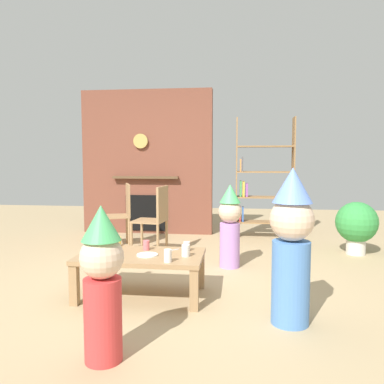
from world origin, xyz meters
TOP-DOWN VIEW (x-y plane):
  - ground_plane at (0.00, 0.00)m, footprint 12.00×12.00m
  - brick_fireplace_feature at (-0.87, 2.60)m, footprint 2.20×0.28m
  - bookshelf at (1.01, 2.40)m, footprint 0.90×0.28m
  - coffee_table at (-0.22, -0.39)m, footprint 1.12×0.65m
  - paper_cup_near_left at (-0.53, -0.12)m, footprint 0.06×0.06m
  - paper_cup_near_right at (0.19, -0.43)m, footprint 0.07×0.07m
  - paper_cup_center at (0.07, -0.63)m, footprint 0.06×0.06m
  - paper_cup_far_left at (-0.21, -0.24)m, footprint 0.06×0.06m
  - paper_cup_far_right at (0.17, -0.23)m, footprint 0.06×0.06m
  - paper_plate_front at (-0.15, -0.44)m, footprint 0.19×0.19m
  - paper_plate_rear at (-0.49, -0.56)m, footprint 0.17×0.17m
  - birthday_cake_slice at (-0.58, -0.33)m, footprint 0.10×0.10m
  - table_fork at (0.04, -0.23)m, footprint 0.11×0.12m
  - child_with_cone_hat at (-0.18, -1.51)m, footprint 0.27×0.27m
  - child_in_pink at (1.05, -0.83)m, footprint 0.33×0.33m
  - child_by_the_chairs at (0.56, 0.65)m, footprint 0.27×0.27m
  - dining_chair_left at (-1.00, 1.53)m, footprint 0.52×0.52m
  - dining_chair_middle at (-0.42, 1.14)m, footprint 0.45×0.45m
  - potted_plant_tall at (2.20, 1.45)m, footprint 0.54×0.54m

SIDE VIEW (x-z plane):
  - ground_plane at x=0.00m, z-range 0.00..0.00m
  - coffee_table at x=-0.22m, z-range 0.14..0.53m
  - table_fork at x=0.04m, z-range 0.39..0.40m
  - paper_plate_front at x=-0.15m, z-range 0.39..0.40m
  - paper_plate_rear at x=-0.49m, z-range 0.39..0.40m
  - potted_plant_tall at x=2.20m, z-range 0.06..0.75m
  - birthday_cake_slice at x=-0.58m, z-range 0.39..0.47m
  - paper_cup_far_right at x=0.17m, z-range 0.39..0.48m
  - paper_cup_far_left at x=-0.21m, z-range 0.39..0.48m
  - paper_cup_near_left at x=-0.53m, z-range 0.39..0.49m
  - paper_cup_near_right at x=0.19m, z-range 0.39..0.50m
  - paper_cup_center at x=0.07m, z-range 0.39..0.50m
  - child_by_the_chairs at x=0.56m, z-range 0.03..0.99m
  - dining_chair_left at x=-1.00m, z-range 0.06..0.96m
  - dining_chair_middle at x=-0.42m, z-range 0.06..0.96m
  - child_with_cone_hat at x=-0.18m, z-range 0.03..1.00m
  - child_in_pink at x=1.05m, z-range 0.03..1.22m
  - bookshelf at x=1.01m, z-range -0.07..1.83m
  - brick_fireplace_feature at x=-0.87m, z-range -0.01..2.39m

